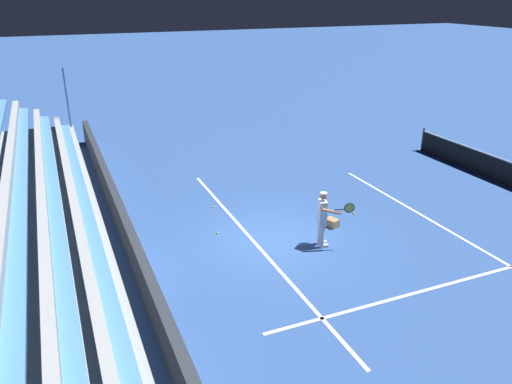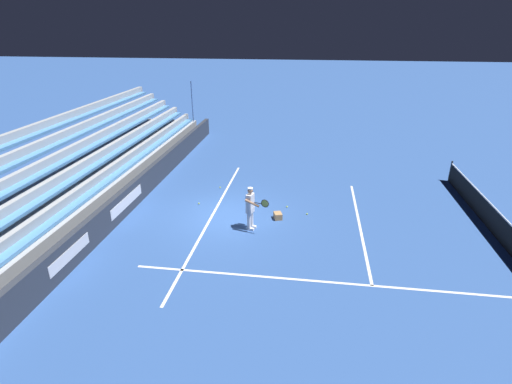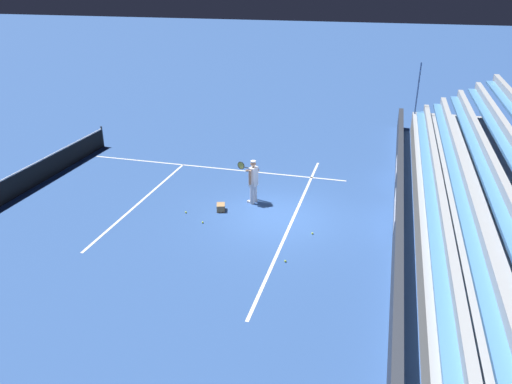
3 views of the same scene
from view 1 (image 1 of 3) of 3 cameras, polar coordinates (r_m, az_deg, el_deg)
name	(u,v)px [view 1 (image 1 of 3)]	position (r m, az deg, el deg)	size (l,w,h in m)	color
ground_plane	(269,239)	(15.39, 1.52, -5.40)	(160.00, 160.00, 0.00)	#2D5193
court_baseline_white	(254,242)	(15.21, -0.21, -5.73)	(12.00, 0.10, 0.01)	white
court_sideline_white	(470,278)	(14.59, 23.25, -9.03)	(0.10, 12.00, 0.01)	white
court_service_line_white	(414,210)	(18.15, 17.57, -2.02)	(8.22, 0.10, 0.01)	white
back_wall_sponsor_board	(132,248)	(14.12, -13.95, -6.28)	(26.18, 0.25, 1.10)	#2D333D
bleacher_stand	(26,259)	(13.97, -24.77, -6.99)	(24.87, 4.00, 3.85)	#9EA3A8
tennis_player	(323,219)	(14.74, 7.67, -3.03)	(0.78, 0.94, 1.71)	silver
ball_box_cardboard	(332,223)	(16.30, 8.68, -3.49)	(0.40, 0.30, 0.26)	#A87F51
tennis_ball_on_baseline	(353,213)	(17.35, 11.07, -2.38)	(0.07, 0.07, 0.07)	#CCE533
tennis_ball_far_right	(213,207)	(17.58, -4.95, -1.69)	(0.07, 0.07, 0.07)	#CCE533
tennis_ball_midcourt	(322,211)	(17.36, 7.55, -2.12)	(0.07, 0.07, 0.07)	#CCE533
tennis_ball_near_player	(217,233)	(15.73, -4.47, -4.68)	(0.07, 0.07, 0.07)	#CCE533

